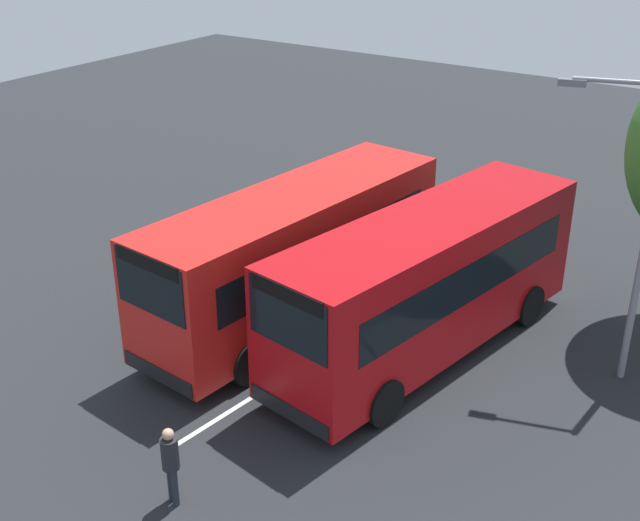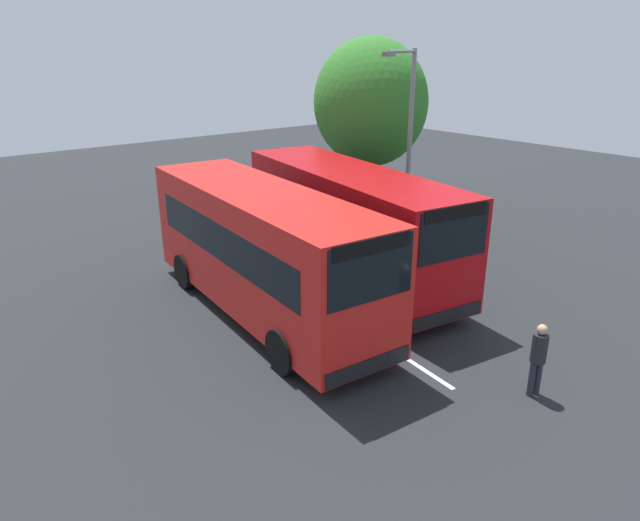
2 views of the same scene
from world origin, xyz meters
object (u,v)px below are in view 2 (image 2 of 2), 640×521
Objects in this scene: depot_tree at (370,103)px; bus_center_left at (350,221)px; bus_far_left at (263,248)px; pedestrian at (538,354)px; street_lamp at (407,134)px.

bus_center_left is at bearing -48.61° from depot_tree.
pedestrian is (6.78, 2.15, -0.93)m from bus_far_left.
street_lamp is at bearing 119.66° from bus_center_left.
bus_center_left is at bearing 11.20° from pedestrian.
depot_tree is (-2.98, 1.03, 0.80)m from street_lamp.
bus_center_left is 1.37× the size of street_lamp.
depot_tree is (-4.91, 8.55, 2.86)m from bus_far_left.
bus_center_left is at bearing 3.23° from street_lamp.
bus_far_left is at bearing -73.51° from bus_center_left.
bus_far_left and bus_center_left have the same top height.
pedestrian is at bearing 23.10° from bus_far_left.
bus_center_left is 7.39m from pedestrian.
street_lamp is at bearing -19.06° from depot_tree.
bus_far_left is 7.17m from pedestrian.
street_lamp is (-1.93, 7.52, 2.06)m from bus_far_left.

